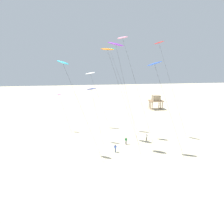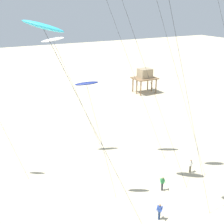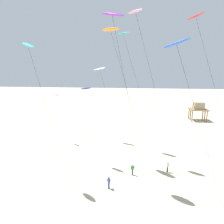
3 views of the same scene
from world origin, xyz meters
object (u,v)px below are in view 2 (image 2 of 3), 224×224
object	(u,v)px
kite_cyan	(44,29)
kite_flyer_middle	(162,183)
kite_flyer_nearest	(159,211)
kite_white	(53,41)
kite_navy	(87,85)
stilt_house	(145,75)
kite_flyer_furthest	(190,166)

from	to	relation	value
kite_cyan	kite_flyer_middle	distance (m)	20.71
kite_cyan	kite_flyer_nearest	xyz separation A→B (m)	(9.23, -0.46, -16.46)
kite_flyer_middle	kite_white	bearing A→B (deg)	117.21
kite_navy	kite_cyan	world-z (taller)	kite_cyan
kite_navy	kite_flyer_middle	bearing A→B (deg)	-21.24
kite_white	kite_flyer_middle	size ratio (longest dim) A/B	9.14
kite_navy	kite_flyer_nearest	world-z (taller)	kite_navy
kite_navy	kite_flyer_nearest	size ratio (longest dim) A/B	7.38
kite_white	kite_cyan	world-z (taller)	kite_cyan
kite_flyer_nearest	stilt_house	bearing A→B (deg)	57.92
kite_navy	stilt_house	world-z (taller)	kite_navy
kite_flyer_furthest	stilt_house	size ratio (longest dim) A/B	0.31
kite_navy	kite_cyan	xyz separation A→B (m)	(-5.08, -5.79, 5.49)
kite_flyer_middle	stilt_house	size ratio (longest dim) A/B	0.31
kite_flyer_nearest	kite_flyer_furthest	size ratio (longest dim) A/B	1.00
kite_navy	kite_white	distance (m)	10.79
kite_navy	kite_flyer_middle	size ratio (longest dim) A/B	7.38
kite_navy	kite_white	xyz separation A→B (m)	(0.35, 10.42, 2.77)
kite_navy	kite_cyan	distance (m)	9.46
kite_flyer_nearest	kite_flyer_furthest	bearing A→B (deg)	30.62
kite_flyer_furthest	kite_white	bearing A→B (deg)	134.99
kite_cyan	stilt_house	size ratio (longest dim) A/B	3.33
kite_flyer_furthest	stilt_house	bearing A→B (deg)	65.42
kite_navy	kite_flyer_furthest	xyz separation A→B (m)	(12.23, -1.47, -10.97)
stilt_house	kite_flyer_middle	bearing A→B (deg)	-121.02
kite_navy	stilt_house	xyz separation A→B (m)	(25.96, 28.53, -7.94)
kite_flyer_nearest	kite_flyer_furthest	xyz separation A→B (m)	(8.07, 4.78, 0.00)
kite_navy	kite_flyer_nearest	distance (m)	13.29
kite_flyer_furthest	kite_flyer_nearest	bearing A→B (deg)	-149.38
kite_white	stilt_house	world-z (taller)	kite_white
stilt_house	kite_flyer_furthest	bearing A→B (deg)	-114.58
kite_cyan	kite_white	bearing A→B (deg)	71.48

